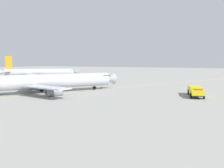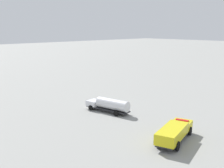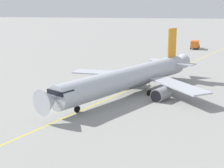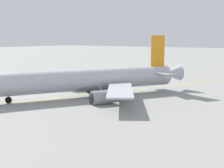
% 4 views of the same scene
% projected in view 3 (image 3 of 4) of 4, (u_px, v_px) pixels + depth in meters
% --- Properties ---
extents(ground_plane, '(600.00, 600.00, 0.00)m').
position_uv_depth(ground_plane, '(141.00, 90.00, 66.40)').
color(ground_plane, gray).
extents(airliner_main, '(27.22, 37.99, 11.72)m').
position_uv_depth(airliner_main, '(130.00, 78.00, 63.00)').
color(airliner_main, '#B2B7C1').
rests_on(airliner_main, ground_plane).
extents(catering_truck_truck, '(4.00, 7.58, 3.10)m').
position_uv_depth(catering_truck_truck, '(195.00, 44.00, 124.18)').
color(catering_truck_truck, '#232326').
rests_on(catering_truck_truck, ground_plane).
extents(taxiway_centreline, '(75.17, 166.06, 0.01)m').
position_uv_depth(taxiway_centreline, '(106.00, 100.00, 60.04)').
color(taxiway_centreline, yellow).
rests_on(taxiway_centreline, ground_plane).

